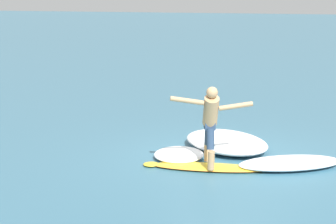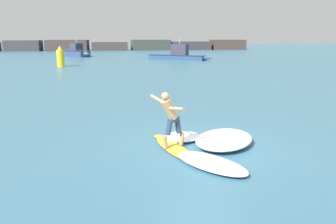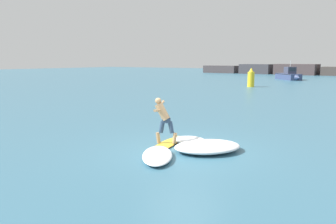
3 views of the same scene
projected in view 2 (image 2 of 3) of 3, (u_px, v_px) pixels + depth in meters
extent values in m
plane|color=#396C83|center=(200.00, 148.00, 9.35)|extent=(200.00, 200.00, 0.00)
cube|color=#3D3A3F|center=(23.00, 46.00, 65.35)|extent=(6.87, 3.89, 2.09)
cube|color=#463839|center=(68.00, 45.00, 66.74)|extent=(8.39, 5.04, 2.17)
cube|color=#433A36|center=(110.00, 46.00, 68.20)|extent=(7.33, 4.08, 1.68)
cube|color=#3C433C|center=(151.00, 45.00, 69.56)|extent=(8.20, 4.90, 2.15)
cube|color=#3D3839|center=(190.00, 46.00, 71.01)|extent=(8.59, 4.74, 1.73)
cube|color=#473933|center=(227.00, 45.00, 72.37)|extent=(7.33, 4.18, 2.11)
ellipsoid|color=yellow|center=(173.00, 147.00, 9.32)|extent=(1.05, 2.31, 0.07)
ellipsoid|color=yellow|center=(159.00, 136.00, 10.35)|extent=(0.37, 0.38, 0.06)
ellipsoid|color=#DB5B2D|center=(173.00, 147.00, 9.32)|extent=(1.07, 2.33, 0.03)
cone|color=black|center=(188.00, 162.00, 8.52)|extent=(0.06, 0.06, 0.14)
cone|color=black|center=(190.00, 159.00, 8.72)|extent=(0.06, 0.06, 0.14)
cone|color=black|center=(180.00, 161.00, 8.60)|extent=(0.06, 0.06, 0.14)
cylinder|color=tan|center=(165.00, 142.00, 9.11)|extent=(0.21, 0.19, 0.38)
cylinder|color=navy|center=(169.00, 128.00, 9.09)|extent=(0.26, 0.23, 0.42)
cylinder|color=tan|center=(182.00, 138.00, 9.43)|extent=(0.21, 0.19, 0.38)
cylinder|color=navy|center=(178.00, 126.00, 9.27)|extent=(0.26, 0.23, 0.42)
cube|color=navy|center=(174.00, 119.00, 9.13)|extent=(0.32, 0.29, 0.16)
cylinder|color=tan|center=(169.00, 109.00, 8.98)|extent=(0.60, 0.48, 0.66)
sphere|color=tan|center=(165.00, 96.00, 8.82)|extent=(0.22, 0.22, 0.22)
cylinder|color=tan|center=(176.00, 109.00, 8.54)|extent=(0.35, 0.61, 0.20)
cylinder|color=tan|center=(157.00, 99.00, 9.24)|extent=(0.35, 0.61, 0.19)
cube|color=#36436C|center=(75.00, 53.00, 49.11)|extent=(4.77, 5.09, 0.93)
cone|color=#36436C|center=(87.00, 54.00, 47.28)|extent=(1.30, 1.30, 0.93)
cube|color=black|center=(75.00, 51.00, 49.02)|extent=(4.78, 5.09, 0.08)
cube|color=#37394C|center=(76.00, 47.00, 48.56)|extent=(1.94, 1.95, 1.03)
cube|color=#232D38|center=(79.00, 46.00, 48.09)|extent=(0.82, 0.72, 0.51)
cylinder|color=silver|center=(76.00, 40.00, 48.34)|extent=(0.06, 0.06, 0.90)
cube|color=black|center=(64.00, 52.00, 50.77)|extent=(0.46, 0.45, 0.52)
cube|color=navy|center=(177.00, 57.00, 42.54)|extent=(7.03, 5.43, 0.63)
cone|color=navy|center=(208.00, 58.00, 40.84)|extent=(1.44, 1.26, 0.63)
cube|color=black|center=(177.00, 55.00, 42.48)|extent=(6.99, 5.43, 0.08)
cube|color=#3A3348|center=(180.00, 50.00, 42.15)|extent=(2.38, 2.12, 1.36)
cube|color=#232D38|center=(187.00, 48.00, 41.69)|extent=(0.53, 0.77, 0.68)
cylinder|color=silver|center=(180.00, 41.00, 41.89)|extent=(0.06, 0.06, 0.90)
cube|color=black|center=(150.00, 56.00, 44.08)|extent=(0.43, 0.46, 0.52)
cylinder|color=yellow|center=(61.00, 59.00, 33.09)|extent=(0.75, 0.75, 1.66)
cone|color=yellow|center=(60.00, 48.00, 32.85)|extent=(0.53, 0.53, 0.44)
ellipsoid|color=white|center=(224.00, 139.00, 9.65)|extent=(2.60, 2.68, 0.32)
ellipsoid|color=white|center=(211.00, 163.00, 8.04)|extent=(1.91, 2.23, 0.19)
ellipsoid|color=white|center=(182.00, 137.00, 10.14)|extent=(1.42, 1.32, 0.18)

